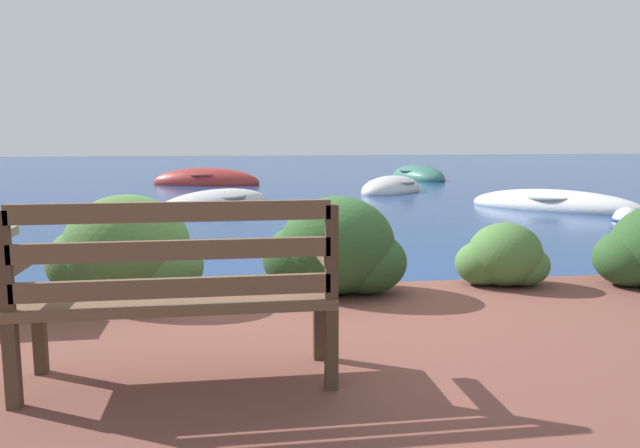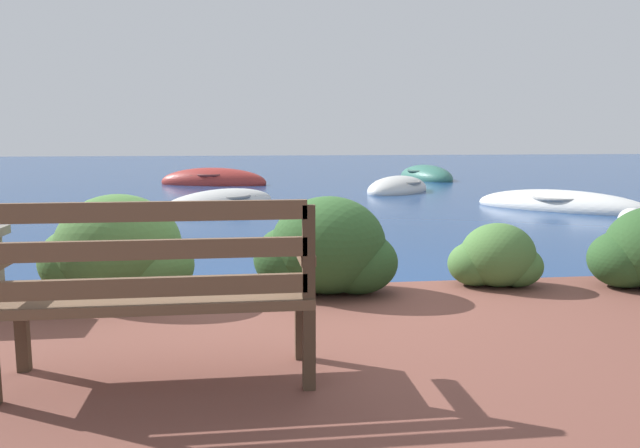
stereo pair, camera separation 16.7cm
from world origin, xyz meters
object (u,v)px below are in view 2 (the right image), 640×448
Objects in this scene: rowboat_far at (398,190)px; park_bench at (157,288)px; rowboat_mid at (221,204)px; rowboat_outer at (213,182)px; mooring_buoy at (631,221)px; rowboat_distant at (426,177)px; rowboat_nearest at (560,206)px.

park_bench is at bearing 20.96° from rowboat_far.
rowboat_mid is at bearing 91.54° from park_bench.
rowboat_mid is at bearing 109.79° from rowboat_outer.
park_bench is 0.58× the size of rowboat_far.
mooring_buoy is at bearing 44.50° from park_bench.
park_bench is 0.45× the size of rowboat_outer.
rowboat_far is at bearing -21.25° from rowboat_mid.
rowboat_distant is 10.59m from mooring_buoy.
rowboat_nearest is at bearing -11.70° from rowboat_distant.
park_bench is at bearing -34.13° from rowboat_distant.
rowboat_distant is (2.03, 4.26, 0.01)m from rowboat_far.
park_bench is at bearing -137.07° from mooring_buoy.
park_bench reaches higher than mooring_buoy.
rowboat_nearest is 9.95m from rowboat_outer.
park_bench is at bearing -143.69° from rowboat_mid.
rowboat_far is 6.71m from mooring_buoy.
rowboat_outer is (-0.39, 5.80, 0.02)m from rowboat_mid.
park_bench is 9.09m from mooring_buoy.
rowboat_nearest is at bearing -64.32° from rowboat_mid.
rowboat_distant reaches higher than rowboat_far.
rowboat_distant is (-0.21, 8.31, 0.02)m from rowboat_nearest.
park_bench is 0.46× the size of rowboat_mid.
rowboat_distant is 6.13× the size of mooring_buoy.
rowboat_far reaches higher than rowboat_nearest.
rowboat_far is at bearing 163.81° from rowboat_outer.
rowboat_distant reaches higher than rowboat_nearest.
rowboat_outer reaches higher than rowboat_mid.
rowboat_mid is (-6.64, 1.25, -0.00)m from rowboat_nearest.
rowboat_far is at bearing -15.05° from rowboat_nearest.
park_bench is 17.97m from rowboat_distant.
rowboat_nearest is 2.28m from mooring_buoy.
park_bench is at bearing 107.39° from rowboat_outer.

